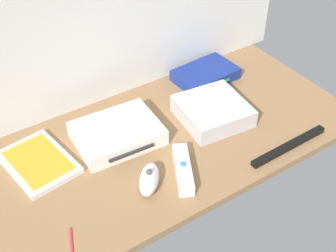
% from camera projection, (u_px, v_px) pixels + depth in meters
% --- Properties ---
extents(ground_plane, '(1.00, 0.48, 0.02)m').
position_uv_depth(ground_plane, '(168.00, 141.00, 1.19)').
color(ground_plane, '#936D47').
rests_on(ground_plane, ground).
extents(game_console, '(0.22, 0.18, 0.04)m').
position_uv_depth(game_console, '(117.00, 133.00, 1.17)').
color(game_console, white).
rests_on(game_console, ground_plane).
extents(mini_computer, '(0.19, 0.19, 0.05)m').
position_uv_depth(mini_computer, '(214.00, 112.00, 1.23)').
color(mini_computer, silver).
rests_on(mini_computer, ground_plane).
extents(game_case, '(0.16, 0.21, 0.02)m').
position_uv_depth(game_case, '(38.00, 162.00, 1.11)').
color(game_case, white).
rests_on(game_case, ground_plane).
extents(network_router, '(0.19, 0.13, 0.03)m').
position_uv_depth(network_router, '(205.00, 74.00, 1.38)').
color(network_router, navy).
rests_on(network_router, ground_plane).
extents(remote_wand, '(0.10, 0.15, 0.03)m').
position_uv_depth(remote_wand, '(183.00, 169.00, 1.08)').
color(remote_wand, white).
rests_on(remote_wand, ground_plane).
extents(remote_nunchuk, '(0.10, 0.10, 0.05)m').
position_uv_depth(remote_nunchuk, '(149.00, 179.00, 1.05)').
color(remote_nunchuk, white).
rests_on(remote_nunchuk, ground_plane).
extents(sensor_bar, '(0.24, 0.02, 0.01)m').
position_uv_depth(sensor_bar, '(289.00, 146.00, 1.15)').
color(sensor_bar, black).
rests_on(sensor_bar, ground_plane).
extents(stylus_pen, '(0.04, 0.09, 0.01)m').
position_uv_depth(stylus_pen, '(71.00, 245.00, 0.93)').
color(stylus_pen, red).
rests_on(stylus_pen, ground_plane).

